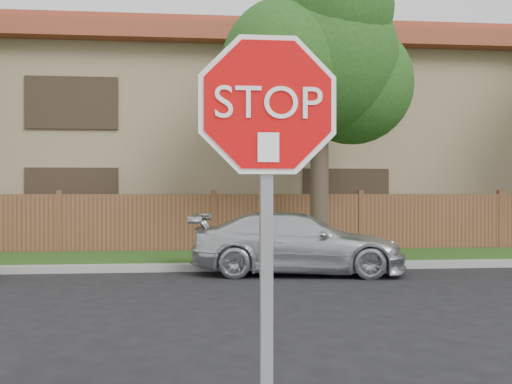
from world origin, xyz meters
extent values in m
cube|color=gray|center=(0.00, 8.15, 0.07)|extent=(70.00, 0.30, 0.15)
cube|color=#1E4714|center=(0.00, 9.80, 0.06)|extent=(70.00, 3.00, 0.12)
cube|color=brown|center=(0.00, 11.40, 0.80)|extent=(70.00, 0.12, 1.60)
cube|color=#9B8360|center=(0.00, 17.00, 3.00)|extent=(34.00, 8.00, 6.00)
cube|color=brown|center=(0.00, 17.00, 6.25)|extent=(35.20, 9.20, 0.50)
cube|color=brown|center=(0.00, 17.00, 6.85)|extent=(33.00, 5.50, 0.70)
cylinder|color=#382B21|center=(2.50, 9.70, 1.96)|extent=(0.44, 0.44, 3.92)
sphere|color=#204615|center=(2.50, 9.70, 4.90)|extent=(3.80, 3.80, 3.80)
sphere|color=#204615|center=(3.40, 10.00, 4.34)|extent=(3.00, 3.00, 3.00)
sphere|color=#204615|center=(1.70, 9.30, 4.62)|extent=(3.20, 3.20, 3.20)
sphere|color=#204615|center=(2.70, 9.10, 5.95)|extent=(2.80, 2.80, 2.80)
cube|color=gray|center=(-0.12, -1.44, 1.25)|extent=(0.07, 0.06, 2.30)
cylinder|color=white|center=(-0.12, -1.50, 2.15)|extent=(1.01, 0.02, 1.01)
cylinder|color=#C20708|center=(-0.12, -1.51, 2.15)|extent=(0.93, 0.02, 0.93)
cube|color=white|center=(-0.12, -1.53, 1.93)|extent=(0.11, 0.00, 0.15)
imported|color=silver|center=(1.59, 7.48, 0.63)|extent=(4.53, 2.37, 1.25)
camera|label=1|loc=(-0.49, -4.55, 1.71)|focal=42.00mm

